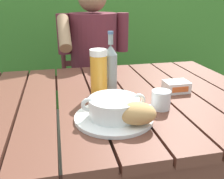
# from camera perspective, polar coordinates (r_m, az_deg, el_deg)

# --- Properties ---
(dining_table) EXTENTS (1.30, 0.94, 0.74)m
(dining_table) POSITION_cam_1_polar(r_m,az_deg,el_deg) (1.10, -0.53, -5.62)
(dining_table) COLOR brown
(dining_table) RESTS_ON ground_plane
(hedge_backdrop) EXTENTS (3.66, 0.89, 2.45)m
(hedge_backdrop) POSITION_cam_1_polar(r_m,az_deg,el_deg) (2.86, -8.63, 18.24)
(hedge_backdrop) COLOR #397629
(hedge_backdrop) RESTS_ON ground_plane
(chair_near_diner) EXTENTS (0.44, 0.40, 0.95)m
(chair_near_diner) POSITION_cam_1_polar(r_m,az_deg,el_deg) (2.00, -4.63, 1.07)
(chair_near_diner) COLOR #542625
(chair_near_diner) RESTS_ON ground_plane
(person_eating) EXTENTS (0.48, 0.47, 1.24)m
(person_eating) POSITION_cam_1_polar(r_m,az_deg,el_deg) (1.75, -4.05, 6.91)
(person_eating) COLOR maroon
(person_eating) RESTS_ON ground_plane
(serving_plate) EXTENTS (0.27, 0.27, 0.01)m
(serving_plate) POSITION_cam_1_polar(r_m,az_deg,el_deg) (0.86, 0.43, -6.33)
(serving_plate) COLOR white
(serving_plate) RESTS_ON dining_table
(soup_bowl) EXTENTS (0.22, 0.17, 0.07)m
(soup_bowl) POSITION_cam_1_polar(r_m,az_deg,el_deg) (0.85, 0.44, -3.89)
(soup_bowl) COLOR white
(soup_bowl) RESTS_ON serving_plate
(bread_roll) EXTENTS (0.14, 0.12, 0.07)m
(bread_roll) POSITION_cam_1_polar(r_m,az_deg,el_deg) (0.80, 5.65, -5.41)
(bread_roll) COLOR tan
(bread_roll) RESTS_ON serving_plate
(beer_glass) EXTENTS (0.07, 0.07, 0.19)m
(beer_glass) POSITION_cam_1_polar(r_m,az_deg,el_deg) (1.05, -3.02, 3.91)
(beer_glass) COLOR orange
(beer_glass) RESTS_ON dining_table
(beer_bottle) EXTENTS (0.06, 0.06, 0.26)m
(beer_bottle) POSITION_cam_1_polar(r_m,az_deg,el_deg) (1.09, -0.31, 5.15)
(beer_bottle) COLOR gray
(beer_bottle) RESTS_ON dining_table
(water_glass_small) EXTENTS (0.07, 0.07, 0.07)m
(water_glass_small) POSITION_cam_1_polar(r_m,az_deg,el_deg) (0.95, 11.05, -2.28)
(water_glass_small) COLOR silver
(water_glass_small) RESTS_ON dining_table
(butter_tub) EXTENTS (0.11, 0.08, 0.05)m
(butter_tub) POSITION_cam_1_polar(r_m,az_deg,el_deg) (1.14, 14.37, 0.67)
(butter_tub) COLOR white
(butter_tub) RESTS_ON dining_table
(table_knife) EXTENTS (0.17, 0.04, 0.01)m
(table_knife) POSITION_cam_1_polar(r_m,az_deg,el_deg) (0.96, 7.07, -3.67)
(table_knife) COLOR silver
(table_knife) RESTS_ON dining_table
(diner_bowl) EXTENTS (0.14, 0.14, 0.06)m
(diner_bowl) POSITION_cam_1_polar(r_m,az_deg,el_deg) (1.41, -1.89, 5.41)
(diner_bowl) COLOR white
(diner_bowl) RESTS_ON dining_table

